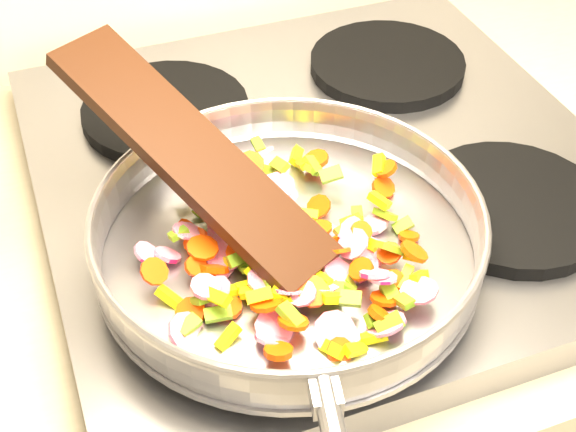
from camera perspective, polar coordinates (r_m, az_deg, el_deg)
name	(u,v)px	position (r m, az deg, el deg)	size (l,w,h in m)	color
cooktop	(326,175)	(0.87, 2.69, 2.92)	(0.60, 0.60, 0.04)	#939399
grate_fl	(243,279)	(0.72, -3.22, -4.52)	(0.19, 0.19, 0.02)	black
grate_fr	(511,206)	(0.82, 15.60, 0.70)	(0.19, 0.19, 0.02)	black
grate_bl	(166,111)	(0.93, -8.69, 7.41)	(0.19, 0.19, 0.02)	black
grate_br	(387,64)	(1.01, 7.07, 10.67)	(0.19, 0.19, 0.02)	black
saute_pan	(288,232)	(0.71, 0.02, -1.16)	(0.39, 0.55, 0.05)	#9E9EA5
vegetable_heap	(285,249)	(0.71, -0.23, -2.36)	(0.27, 0.28, 0.05)	#689719
wooden_spatula	(191,154)	(0.72, -6.91, 4.39)	(0.31, 0.07, 0.01)	black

